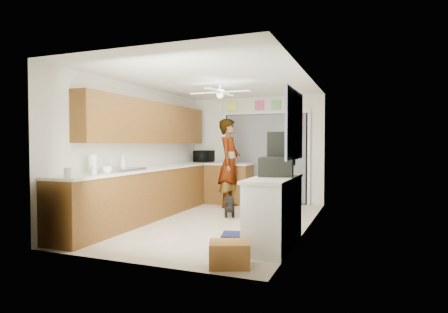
% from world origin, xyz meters
% --- Properties ---
extents(floor, '(5.00, 5.00, 0.00)m').
position_xyz_m(floor, '(0.00, 0.00, 0.00)').
color(floor, beige).
rests_on(floor, ground).
extents(ceiling, '(5.00, 5.00, 0.00)m').
position_xyz_m(ceiling, '(0.00, 0.00, 2.50)').
color(ceiling, white).
rests_on(ceiling, ground).
extents(wall_back, '(3.20, 0.00, 3.20)m').
position_xyz_m(wall_back, '(0.00, 2.50, 1.25)').
color(wall_back, silver).
rests_on(wall_back, ground).
extents(wall_front, '(3.20, 0.00, 3.20)m').
position_xyz_m(wall_front, '(0.00, -2.50, 1.25)').
color(wall_front, silver).
rests_on(wall_front, ground).
extents(wall_left, '(0.00, 5.00, 5.00)m').
position_xyz_m(wall_left, '(-1.60, 0.00, 1.25)').
color(wall_left, silver).
rests_on(wall_left, ground).
extents(wall_right, '(0.00, 5.00, 5.00)m').
position_xyz_m(wall_right, '(1.60, 0.00, 1.25)').
color(wall_right, silver).
rests_on(wall_right, ground).
extents(left_base_cabinets, '(0.60, 4.80, 0.90)m').
position_xyz_m(left_base_cabinets, '(-1.30, 0.00, 0.45)').
color(left_base_cabinets, brown).
rests_on(left_base_cabinets, floor).
extents(left_countertop, '(0.62, 4.80, 0.04)m').
position_xyz_m(left_countertop, '(-1.29, 0.00, 0.92)').
color(left_countertop, white).
rests_on(left_countertop, left_base_cabinets).
extents(upper_cabinets, '(0.32, 4.00, 0.80)m').
position_xyz_m(upper_cabinets, '(-1.44, 0.20, 1.80)').
color(upper_cabinets, brown).
rests_on(upper_cabinets, wall_left).
extents(sink_basin, '(0.50, 0.76, 0.06)m').
position_xyz_m(sink_basin, '(-1.29, -1.00, 0.95)').
color(sink_basin, silver).
rests_on(sink_basin, left_countertop).
extents(faucet, '(0.03, 0.03, 0.22)m').
position_xyz_m(faucet, '(-1.48, -1.00, 1.05)').
color(faucet, silver).
rests_on(faucet, left_countertop).
extents(peninsula_base, '(1.00, 0.60, 0.90)m').
position_xyz_m(peninsula_base, '(-0.50, 2.00, 0.45)').
color(peninsula_base, brown).
rests_on(peninsula_base, floor).
extents(peninsula_top, '(1.04, 0.64, 0.04)m').
position_xyz_m(peninsula_top, '(-0.50, 2.00, 0.92)').
color(peninsula_top, white).
rests_on(peninsula_top, peninsula_base).
extents(back_opening_recess, '(2.00, 0.06, 2.10)m').
position_xyz_m(back_opening_recess, '(0.25, 2.47, 1.05)').
color(back_opening_recess, black).
rests_on(back_opening_recess, wall_back).
extents(curtain_panel, '(1.90, 0.03, 2.05)m').
position_xyz_m(curtain_panel, '(0.25, 2.43, 1.05)').
color(curtain_panel, gray).
rests_on(curtain_panel, wall_back).
extents(door_trim_left, '(0.06, 0.04, 2.10)m').
position_xyz_m(door_trim_left, '(-0.77, 2.44, 1.05)').
color(door_trim_left, white).
rests_on(door_trim_left, wall_back).
extents(door_trim_right, '(0.06, 0.04, 2.10)m').
position_xyz_m(door_trim_right, '(1.27, 2.44, 1.05)').
color(door_trim_right, white).
rests_on(door_trim_right, wall_back).
extents(door_trim_head, '(2.10, 0.04, 0.06)m').
position_xyz_m(door_trim_head, '(0.25, 2.44, 2.12)').
color(door_trim_head, white).
rests_on(door_trim_head, wall_back).
extents(header_frame_0, '(0.22, 0.02, 0.22)m').
position_xyz_m(header_frame_0, '(-0.60, 2.47, 2.30)').
color(header_frame_0, '#EBEF4F').
rests_on(header_frame_0, wall_back).
extents(header_frame_2, '(0.22, 0.02, 0.22)m').
position_xyz_m(header_frame_2, '(0.10, 2.47, 2.30)').
color(header_frame_2, '#D44F6F').
rests_on(header_frame_2, wall_back).
extents(header_frame_3, '(0.22, 0.02, 0.22)m').
position_xyz_m(header_frame_3, '(0.50, 2.47, 2.30)').
color(header_frame_3, '#75B265').
rests_on(header_frame_3, wall_back).
extents(header_frame_4, '(0.22, 0.02, 0.22)m').
position_xyz_m(header_frame_4, '(0.90, 2.47, 2.30)').
color(header_frame_4, beige).
rests_on(header_frame_4, wall_back).
extents(route66_sign, '(0.22, 0.02, 0.26)m').
position_xyz_m(route66_sign, '(-0.95, 2.47, 2.30)').
color(route66_sign, silver).
rests_on(route66_sign, wall_back).
extents(right_counter_base, '(0.50, 1.40, 0.90)m').
position_xyz_m(right_counter_base, '(1.35, -1.20, 0.45)').
color(right_counter_base, white).
rests_on(right_counter_base, floor).
extents(right_counter_top, '(0.54, 1.44, 0.04)m').
position_xyz_m(right_counter_top, '(1.34, -1.20, 0.92)').
color(right_counter_top, white).
rests_on(right_counter_top, right_counter_base).
extents(abstract_painting, '(0.03, 1.15, 0.95)m').
position_xyz_m(abstract_painting, '(1.58, -1.00, 1.65)').
color(abstract_painting, '#DF529B').
rests_on(abstract_painting, wall_right).
extents(ceiling_fan, '(1.14, 1.14, 0.24)m').
position_xyz_m(ceiling_fan, '(0.00, 0.20, 2.32)').
color(ceiling_fan, white).
rests_on(ceiling_fan, ceiling).
extents(microwave, '(0.37, 0.52, 0.28)m').
position_xyz_m(microwave, '(-1.24, 2.25, 1.08)').
color(microwave, black).
rests_on(microwave, left_countertop).
extents(soap_bottle, '(0.13, 0.13, 0.28)m').
position_xyz_m(soap_bottle, '(-1.42, -0.77, 1.08)').
color(soap_bottle, silver).
rests_on(soap_bottle, left_countertop).
extents(cup, '(0.17, 0.17, 0.11)m').
position_xyz_m(cup, '(-1.14, -1.53, 1.00)').
color(cup, white).
rests_on(cup, left_countertop).
extents(jar_a, '(0.11, 0.11, 0.13)m').
position_xyz_m(jar_a, '(-1.21, -2.25, 1.01)').
color(jar_a, silver).
rests_on(jar_a, left_countertop).
extents(jar_b, '(0.09, 0.09, 0.12)m').
position_xyz_m(jar_b, '(-1.23, -1.72, 1.00)').
color(jar_b, silver).
rests_on(jar_b, left_countertop).
extents(paper_towel_roll, '(0.16, 0.16, 0.28)m').
position_xyz_m(paper_towel_roll, '(-1.35, -1.60, 1.08)').
color(paper_towel_roll, white).
rests_on(paper_towel_roll, left_countertop).
extents(suitcase, '(0.54, 0.67, 0.26)m').
position_xyz_m(suitcase, '(1.32, -0.94, 1.07)').
color(suitcase, black).
rests_on(suitcase, right_counter_top).
extents(suitcase_rim, '(0.52, 0.64, 0.02)m').
position_xyz_m(suitcase_rim, '(1.32, -0.94, 0.96)').
color(suitcase_rim, yellow).
rests_on(suitcase_rim, suitcase).
extents(suitcase_lid, '(0.42, 0.09, 0.50)m').
position_xyz_m(suitcase_lid, '(1.32, -0.65, 1.32)').
color(suitcase_lid, black).
rests_on(suitcase_lid, suitcase).
extents(cardboard_box, '(0.54, 0.48, 0.28)m').
position_xyz_m(cardboard_box, '(1.07, -2.20, 0.14)').
color(cardboard_box, '#C4813D').
rests_on(cardboard_box, floor).
extents(navy_crate, '(0.47, 0.42, 0.25)m').
position_xyz_m(navy_crate, '(1.00, -1.68, 0.12)').
color(navy_crate, '#151534').
rests_on(navy_crate, floor).
extents(cabinet_door_panel, '(0.40, 0.28, 0.56)m').
position_xyz_m(cabinet_door_panel, '(0.49, 1.26, 0.28)').
color(cabinet_door_panel, brown).
rests_on(cabinet_door_panel, floor).
extents(man, '(0.49, 0.72, 1.93)m').
position_xyz_m(man, '(-0.32, 1.55, 0.97)').
color(man, white).
rests_on(man, floor).
extents(dog, '(0.41, 0.58, 0.42)m').
position_xyz_m(dog, '(0.06, 0.53, 0.21)').
color(dog, black).
rests_on(dog, floor).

